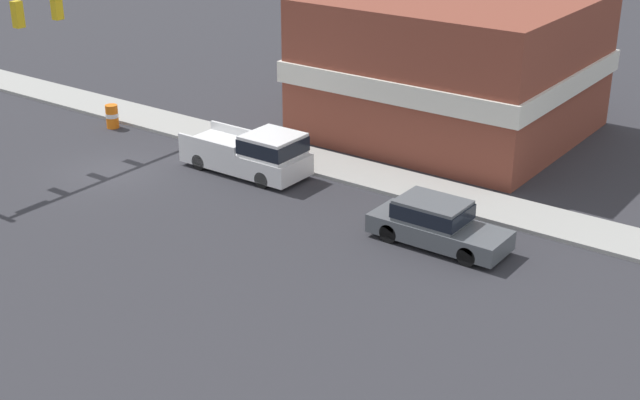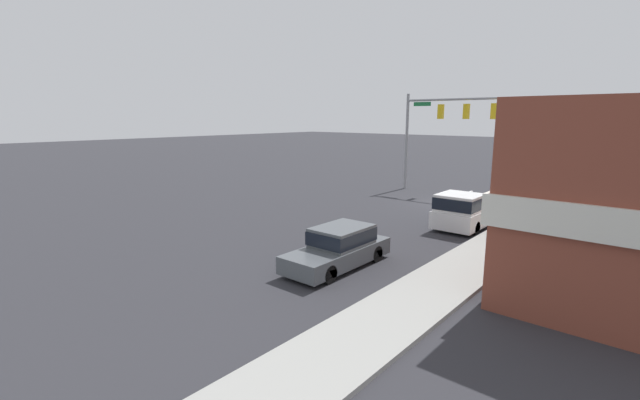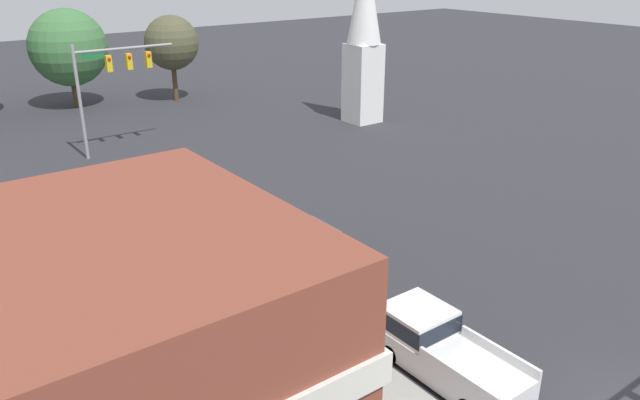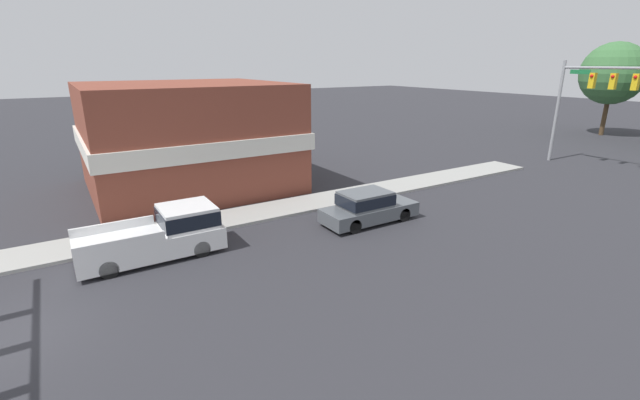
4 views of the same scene
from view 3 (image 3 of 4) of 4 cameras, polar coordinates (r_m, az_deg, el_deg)
The scene contains 7 objects.
far_signal_assembly at distance 43.62m, azimuth -18.59°, elevation 10.94°, with size 6.69×0.49×7.43m.
car_lead at distance 27.81m, azimuth -0.92°, elevation -3.86°, with size 1.78×4.71×1.54m.
pickup_truck_parked at distance 21.18m, azimuth 10.70°, elevation -12.93°, with size 2.08×5.33×1.86m.
corner_brick_building at distance 18.36m, azimuth -19.02°, elevation -11.75°, with size 10.76×11.30×6.15m.
church_steeple at distance 49.70m, azimuth 4.05°, elevation 15.21°, with size 2.65×2.65×13.67m.
backdrop_tree_left_mid at distance 58.88m, azimuth -22.04°, elevation 12.79°, with size 6.53×6.53×8.42m.
backdrop_tree_center at distance 58.82m, azimuth -13.42°, elevation 13.80°, with size 4.81×4.81×7.62m.
Camera 3 is at (-16.55, -6.43, 12.87)m, focal length 35.00 mm.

